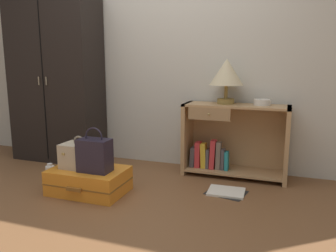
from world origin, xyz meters
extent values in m
plane|color=brown|center=(0.00, 0.00, 0.00)|extent=(9.00, 9.00, 0.00)
cube|color=beige|center=(0.00, 1.50, 1.30)|extent=(6.40, 0.10, 2.60)
cube|color=black|center=(-1.27, 1.20, 0.94)|extent=(1.03, 0.45, 1.88)
cube|color=black|center=(-1.27, 0.98, 0.94)|extent=(0.01, 0.01, 1.78)
cylinder|color=gray|center=(-1.32, 0.97, 0.94)|extent=(0.01, 0.01, 0.09)
cylinder|color=gray|center=(-1.22, 0.97, 0.94)|extent=(0.01, 0.01, 0.09)
cube|color=tan|center=(0.30, 1.25, 0.37)|extent=(0.04, 0.34, 0.73)
cube|color=tan|center=(1.29, 1.25, 0.37)|extent=(0.04, 0.34, 0.73)
cube|color=tan|center=(0.79, 1.25, 0.72)|extent=(1.03, 0.34, 0.02)
cube|color=tan|center=(0.79, 1.25, 0.06)|extent=(0.95, 0.34, 0.02)
cube|color=tan|center=(0.79, 1.41, 0.37)|extent=(0.95, 0.01, 0.71)
cube|color=#9D7950|center=(0.56, 1.09, 0.65)|extent=(0.41, 0.02, 0.12)
sphere|color=#9E844C|center=(0.56, 1.08, 0.65)|extent=(0.02, 0.02, 0.02)
cube|color=#4C474C|center=(0.37, 1.23, 0.17)|extent=(0.06, 0.10, 0.21)
cube|color=red|center=(0.42, 1.23, 0.20)|extent=(0.05, 0.11, 0.27)
cube|color=gold|center=(0.48, 1.23, 0.19)|extent=(0.07, 0.09, 0.26)
cube|color=#4C474C|center=(0.53, 1.23, 0.16)|extent=(0.03, 0.09, 0.20)
cube|color=red|center=(0.58, 1.23, 0.21)|extent=(0.06, 0.10, 0.30)
cube|color=#726659|center=(0.64, 1.23, 0.21)|extent=(0.05, 0.08, 0.28)
cube|color=#4C474C|center=(0.68, 1.23, 0.17)|extent=(0.03, 0.08, 0.21)
cube|color=teal|center=(0.72, 1.23, 0.16)|extent=(0.04, 0.09, 0.19)
cylinder|color=olive|center=(0.68, 1.28, 0.76)|extent=(0.17, 0.17, 0.05)
cylinder|color=olive|center=(0.68, 1.28, 0.85)|extent=(0.04, 0.04, 0.14)
cone|color=beige|center=(0.68, 1.28, 1.05)|extent=(0.33, 0.33, 0.26)
cylinder|color=silver|center=(1.03, 1.29, 0.76)|extent=(0.16, 0.16, 0.06)
cube|color=orange|center=(-0.35, 0.38, 0.11)|extent=(0.65, 0.43, 0.22)
cube|color=brown|center=(-0.35, 0.38, 0.11)|extent=(0.66, 0.44, 0.01)
cube|color=brown|center=(-0.35, 0.15, 0.11)|extent=(0.14, 0.02, 0.03)
cube|color=#B7A88E|center=(-0.44, 0.39, 0.33)|extent=(0.30, 0.22, 0.22)
torus|color=gray|center=(-0.44, 0.39, 0.45)|extent=(0.11, 0.02, 0.11)
cube|color=tan|center=(-0.52, 0.27, 0.36)|extent=(0.02, 0.01, 0.02)
cube|color=tan|center=(-0.36, 0.27, 0.36)|extent=(0.02, 0.01, 0.02)
cube|color=#231E2D|center=(-0.26, 0.34, 0.36)|extent=(0.28, 0.16, 0.28)
torus|color=#231E2D|center=(-0.26, 0.34, 0.52)|extent=(0.17, 0.01, 0.17)
cylinder|color=white|center=(-0.78, 0.40, 0.09)|extent=(0.08, 0.08, 0.19)
cylinder|color=silver|center=(-0.78, 0.40, 0.20)|extent=(0.05, 0.05, 0.02)
cube|color=white|center=(0.80, 0.77, 0.01)|extent=(0.33, 0.26, 0.02)
cube|color=black|center=(0.80, 0.77, 0.00)|extent=(0.38, 0.33, 0.01)
camera|label=1|loc=(1.26, -2.06, 1.14)|focal=36.04mm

